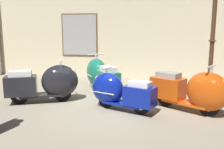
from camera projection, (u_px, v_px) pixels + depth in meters
ground_plane at (104, 108)px, 5.93m from camera, size 60.00×60.00×0.00m
showroom_back_wall at (120, 26)px, 9.14m from camera, size 18.00×0.63×3.84m
scooter_0 at (48, 83)px, 6.32m from camera, size 1.83×1.18×1.09m
scooter_1 at (100, 75)px, 7.42m from camera, size 1.41×1.77×1.09m
scooter_2 at (117, 91)px, 5.74m from camera, size 1.63×1.00×0.96m
scooter_3 at (194, 91)px, 5.51m from camera, size 1.79×1.38×1.10m
lamppost at (212, 44)px, 6.32m from camera, size 0.28×0.28×2.90m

